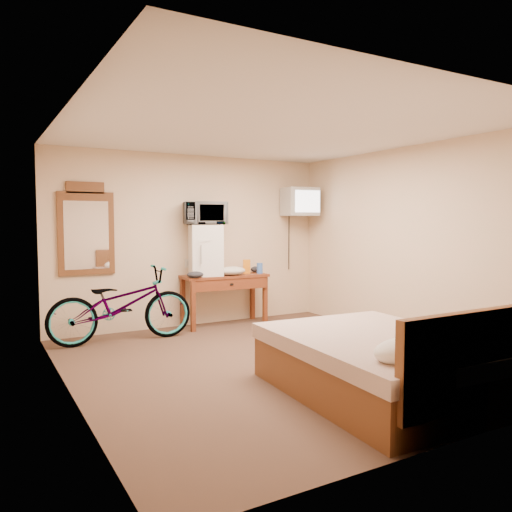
# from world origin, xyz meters

# --- Properties ---
(room) EXTENTS (4.60, 4.64, 2.50)m
(room) POSITION_xyz_m (-0.00, 0.00, 1.25)
(room) COLOR #503A28
(room) RESTS_ON ground
(desk) EXTENTS (1.28, 0.54, 0.75)m
(desk) POSITION_xyz_m (0.40, 2.00, 0.62)
(desk) COLOR maroon
(desk) RESTS_ON floor
(mini_fridge) EXTENTS (0.53, 0.52, 0.73)m
(mini_fridge) POSITION_xyz_m (0.11, 2.06, 1.12)
(mini_fridge) COLOR white
(mini_fridge) RESTS_ON desk
(microwave) EXTENTS (0.68, 0.54, 0.33)m
(microwave) POSITION_xyz_m (0.11, 2.06, 1.65)
(microwave) COLOR white
(microwave) RESTS_ON mini_fridge
(snack_bag) EXTENTS (0.12, 0.09, 0.21)m
(snack_bag) POSITION_xyz_m (0.76, 2.01, 0.86)
(snack_bag) COLOR orange
(snack_bag) RESTS_ON desk
(blue_cup) EXTENTS (0.09, 0.09, 0.16)m
(blue_cup) POSITION_xyz_m (0.93, 1.93, 0.83)
(blue_cup) COLOR #3968C3
(blue_cup) RESTS_ON desk
(cloth_cream) EXTENTS (0.41, 0.32, 0.13)m
(cloth_cream) POSITION_xyz_m (0.46, 1.92, 0.81)
(cloth_cream) COLOR silver
(cloth_cream) RESTS_ON desk
(cloth_dark_a) EXTENTS (0.24, 0.18, 0.09)m
(cloth_dark_a) POSITION_xyz_m (-0.14, 1.86, 0.79)
(cloth_dark_a) COLOR black
(cloth_dark_a) RESTS_ON desk
(cloth_dark_b) EXTENTS (0.20, 0.16, 0.09)m
(cloth_dark_b) POSITION_xyz_m (0.99, 2.11, 0.80)
(cloth_dark_b) COLOR black
(cloth_dark_b) RESTS_ON desk
(crt_television) EXTENTS (0.56, 0.62, 0.44)m
(crt_television) POSITION_xyz_m (1.72, 2.02, 1.84)
(crt_television) COLOR black
(crt_television) RESTS_ON room
(wall_mirror) EXTENTS (0.72, 0.04, 1.22)m
(wall_mirror) POSITION_xyz_m (-1.51, 2.27, 1.42)
(wall_mirror) COLOR brown
(wall_mirror) RESTS_ON room
(bicycle) EXTENTS (1.84, 0.70, 0.96)m
(bicycle) POSITION_xyz_m (-1.20, 1.75, 0.48)
(bicycle) COLOR black
(bicycle) RESTS_ON floor
(bed) EXTENTS (1.64, 2.11, 0.90)m
(bed) POSITION_xyz_m (0.29, -1.37, 0.29)
(bed) COLOR brown
(bed) RESTS_ON floor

